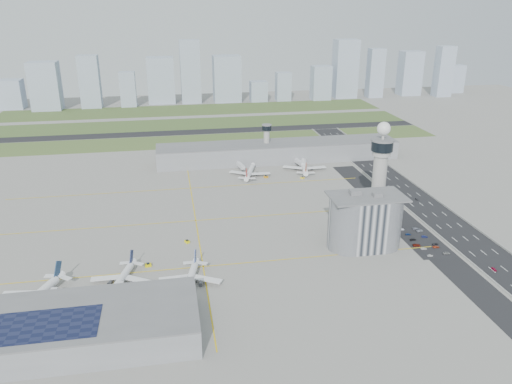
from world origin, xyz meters
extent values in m
plane|color=#98968E|center=(0.00, 0.00, 0.00)|extent=(1000.00, 1000.00, 0.00)
cube|color=#3E5427|center=(-20.00, 225.00, 0.04)|extent=(480.00, 50.00, 0.08)
cube|color=#495C2B|center=(-20.00, 300.00, 0.04)|extent=(480.00, 60.00, 0.08)
cube|color=#4C612E|center=(-20.00, 380.00, 0.04)|extent=(480.00, 70.00, 0.08)
cube|color=black|center=(-20.00, 262.00, 0.06)|extent=(480.00, 22.00, 0.10)
cube|color=black|center=(115.00, 0.00, 0.05)|extent=(28.00, 500.00, 0.10)
cube|color=#9E9E99|center=(101.00, 0.00, 0.60)|extent=(0.60, 500.00, 1.20)
cube|color=#9E9E99|center=(129.00, 0.00, 0.60)|extent=(0.60, 500.00, 1.20)
cube|color=black|center=(90.00, -10.00, 0.04)|extent=(18.00, 260.00, 0.08)
cube|color=black|center=(88.00, -22.00, 0.05)|extent=(20.00, 44.00, 0.10)
cube|color=yellow|center=(-40.00, -30.00, 0.01)|extent=(260.00, 0.60, 0.01)
cube|color=yellow|center=(-40.00, 30.00, 0.01)|extent=(260.00, 0.60, 0.01)
cube|color=yellow|center=(-40.00, 90.00, 0.01)|extent=(260.00, 0.60, 0.01)
cube|color=yellow|center=(-40.00, 30.00, 0.01)|extent=(0.60, 260.00, 0.01)
cylinder|color=#ADAAA5|center=(72.00, 8.00, 24.00)|extent=(8.40, 8.40, 48.00)
cylinder|color=#ADAAA5|center=(72.00, 8.00, 46.00)|extent=(11.00, 11.00, 4.00)
cylinder|color=black|center=(72.00, 8.00, 50.00)|extent=(13.00, 13.00, 6.00)
cylinder|color=slate|center=(72.00, 8.00, 53.50)|extent=(14.00, 14.00, 1.00)
cylinder|color=#ADAAA5|center=(72.00, 8.00, 56.00)|extent=(1.60, 1.60, 5.00)
sphere|color=white|center=(72.00, 8.00, 60.50)|extent=(8.00, 8.00, 8.00)
cylinder|color=#ADAAA5|center=(30.00, 150.00, 14.00)|extent=(5.00, 5.00, 28.00)
cylinder|color=black|center=(30.00, 150.00, 29.00)|extent=(8.00, 8.00, 4.00)
cylinder|color=slate|center=(30.00, 150.00, 31.50)|extent=(8.60, 8.60, 0.80)
cube|color=#B2B2B7|center=(52.00, -22.00, 15.00)|extent=(18.00, 24.00, 30.00)
cylinder|color=#B2B2B7|center=(43.00, -22.00, 15.00)|extent=(24.00, 24.00, 30.00)
cylinder|color=#B2B2B7|center=(61.00, -22.00, 15.00)|extent=(24.00, 24.00, 30.00)
cube|color=slate|center=(52.00, -22.00, 30.40)|extent=(42.00, 24.00, 0.80)
cube|color=slate|center=(46.00, -19.00, 32.00)|extent=(6.00, 5.00, 3.00)
cube|color=slate|center=(57.00, -24.00, 31.70)|extent=(5.00, 4.00, 2.40)
cube|color=gray|center=(40.00, 148.00, 7.50)|extent=(210.00, 32.00, 15.00)
cube|color=slate|center=(40.00, 148.00, 15.40)|extent=(210.00, 32.00, 0.80)
cube|color=gray|center=(-88.00, -82.00, 6.00)|extent=(84.00, 42.00, 12.00)
cube|color=slate|center=(-88.00, -82.00, 12.40)|extent=(84.00, 42.00, 0.80)
cube|color=black|center=(-105.00, -88.00, 12.90)|extent=(40.00, 22.00, 0.20)
imported|color=white|center=(83.53, -40.63, 0.55)|extent=(3.35, 1.68, 1.10)
imported|color=#A2A2A2|center=(84.07, -32.43, 0.56)|extent=(3.45, 1.34, 1.12)
imported|color=maroon|center=(82.10, -27.84, 0.62)|extent=(4.66, 2.46, 1.25)
imported|color=black|center=(83.45, -20.55, 0.56)|extent=(4.08, 2.12, 1.13)
imported|color=navy|center=(83.90, -13.52, 0.57)|extent=(3.47, 1.73, 1.13)
imported|color=white|center=(82.57, -6.34, 0.65)|extent=(3.96, 1.43, 1.30)
imported|color=gray|center=(93.89, -39.71, 0.55)|extent=(4.15, 2.32, 1.10)
imported|color=#B43C1D|center=(91.95, -31.69, 0.57)|extent=(3.97, 1.71, 1.14)
imported|color=#27282D|center=(93.26, -28.39, 0.63)|extent=(3.80, 1.81, 1.26)
imported|color=#151D4F|center=(91.91, -18.30, 0.60)|extent=(3.77, 1.73, 1.20)
imported|color=#AAAFBF|center=(93.10, -10.30, 0.59)|extent=(4.42, 2.45, 1.17)
imported|color=gray|center=(92.32, -7.28, 0.63)|extent=(4.52, 2.22, 1.26)
imported|color=maroon|center=(108.74, -60.47, 0.61)|extent=(1.56, 3.65, 1.23)
imported|color=black|center=(115.71, 38.18, 0.56)|extent=(1.27, 3.43, 1.12)
imported|color=navy|center=(121.41, 120.94, 0.58)|extent=(2.57, 4.45, 1.17)
imported|color=gray|center=(108.49, 180.54, 0.64)|extent=(1.66, 3.81, 1.28)
cube|color=#9EADC1|center=(-252.58, 431.35, 18.47)|extent=(32.30, 25.84, 36.93)
cube|color=#9EADC1|center=(-204.47, 415.19, 30.18)|extent=(35.81, 28.65, 60.36)
cube|color=#9EADC1|center=(-150.11, 419.66, 33.44)|extent=(25.49, 20.39, 66.89)
cube|color=#9EADC1|center=(-102.68, 417.90, 22.60)|extent=(20.04, 16.03, 45.20)
cube|color=#9EADC1|center=(-59.44, 436.89, 30.61)|extent=(35.76, 28.61, 61.22)
cube|color=#9EADC1|center=(-19.42, 431.56, 41.69)|extent=(26.33, 21.06, 83.39)
cube|color=#9EADC1|center=(30.27, 432.32, 31.06)|extent=(36.96, 29.57, 62.11)
cube|color=#9EADC1|center=(73.27, 423.68, 13.87)|extent=(23.01, 18.41, 27.75)
cube|color=#9EADC1|center=(108.28, 423.34, 19.48)|extent=(20.22, 16.18, 38.97)
cube|color=#9EADC1|center=(162.17, 421.29, 23.44)|extent=(26.14, 20.92, 46.89)
cube|color=#9EADC1|center=(201.27, 433.27, 40.60)|extent=(32.26, 25.81, 81.20)
cube|color=#9EADC1|center=(244.74, 426.38, 34.37)|extent=(21.59, 17.28, 68.75)
cube|color=#9EADC1|center=(302.83, 435.54, 31.70)|extent=(30.25, 24.20, 63.40)
cube|color=#9EADC1|center=(345.49, 415.96, 35.78)|extent=(23.04, 18.43, 71.56)
cube|color=#9EADC1|center=(382.05, 443.29, 20.53)|extent=(22.64, 18.11, 41.06)
camera|label=1|loc=(-53.36, -262.62, 130.75)|focal=35.00mm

